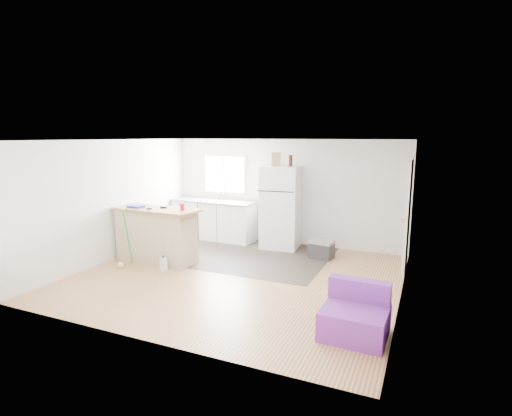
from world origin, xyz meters
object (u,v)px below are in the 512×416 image
at_px(kitchen_cabinets, 214,219).
at_px(refrigerator, 281,207).
at_px(peninsula, 156,234).
at_px(purple_seat, 355,317).
at_px(mop, 123,256).
at_px(blue_tray, 136,206).
at_px(bottle_left, 290,161).
at_px(cleaner_jug, 163,264).
at_px(red_cup, 182,207).
at_px(cardboard_box, 276,159).
at_px(bottle_right, 291,161).
at_px(cooler, 321,249).

height_order(kitchen_cabinets, refrigerator, refrigerator).
relative_size(peninsula, purple_seat, 2.19).
distance_m(mop, blue_tray, 1.01).
xyz_separation_m(peninsula, bottle_left, (2.13, 1.91, 1.40)).
distance_m(purple_seat, cleaner_jug, 3.85).
relative_size(cleaner_jug, mop, 0.24).
bearing_deg(blue_tray, red_cup, 7.49).
bearing_deg(cardboard_box, purple_seat, -54.88).
bearing_deg(cleaner_jug, refrigerator, 78.84).
relative_size(kitchen_cabinets, bottle_left, 8.55).
xyz_separation_m(purple_seat, bottle_left, (-2.03, 3.37, 1.71)).
bearing_deg(bottle_right, cardboard_box, -173.71).
height_order(refrigerator, cleaner_jug, refrigerator).
bearing_deg(red_cup, refrigerator, 55.49).
height_order(mop, blue_tray, mop).
bearing_deg(peninsula, refrigerator, 47.85).
distance_m(purple_seat, mop, 4.57).
xyz_separation_m(mop, cardboard_box, (2.15, 2.46, 1.74)).
xyz_separation_m(mop, bottle_right, (2.47, 2.50, 1.72)).
xyz_separation_m(cooler, red_cup, (-2.36, -1.45, 0.95)).
xyz_separation_m(kitchen_cabinets, bottle_left, (1.97, -0.11, 1.47)).
height_order(peninsula, cardboard_box, cardboard_box).
bearing_deg(red_cup, blue_tray, -172.51).
distance_m(peninsula, mop, 0.75).
bearing_deg(cardboard_box, red_cup, -123.91).
bearing_deg(mop, bottle_right, 27.28).
bearing_deg(refrigerator, cardboard_box, -140.39).
distance_m(purple_seat, bottle_right, 4.28).
xyz_separation_m(mop, bottle_left, (2.46, 2.51, 1.72)).
height_order(bottle_left, bottle_right, same).
distance_m(bottle_left, bottle_right, 0.02).
height_order(mop, cardboard_box, cardboard_box).
xyz_separation_m(peninsula, red_cup, (0.60, 0.05, 0.59)).
relative_size(red_cup, cardboard_box, 0.40).
height_order(cleaner_jug, blue_tray, blue_tray).
height_order(cooler, red_cup, red_cup).
distance_m(kitchen_cabinets, bottle_right, 2.47).
height_order(purple_seat, bottle_left, bottle_left).
xyz_separation_m(purple_seat, cleaner_jug, (-3.70, 1.05, -0.11)).
bearing_deg(peninsula, mop, -116.42).
bearing_deg(purple_seat, bottle_left, 123.28).
bearing_deg(cooler, purple_seat, -58.46).
relative_size(purple_seat, bottle_right, 3.25).
distance_m(refrigerator, blue_tray, 3.08).
relative_size(refrigerator, mop, 1.57).
xyz_separation_m(cooler, mop, (-3.29, -2.10, 0.04)).
bearing_deg(cardboard_box, mop, -131.12).
bearing_deg(purple_seat, mop, 171.34).
distance_m(refrigerator, red_cup, 2.32).
bearing_deg(bottle_left, mop, -134.42).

